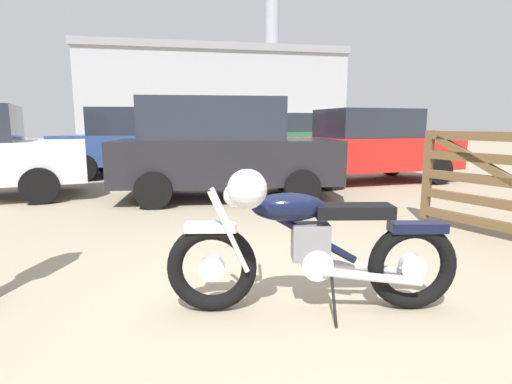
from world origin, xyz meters
name	(u,v)px	position (x,y,z in m)	size (l,w,h in m)	color
ground_plane	(292,297)	(0.00, 0.00, 0.00)	(80.00, 80.00, 0.00)	gray
vintage_motorcycle	(306,245)	(0.02, -0.24, 0.49)	(2.06, 0.73, 1.07)	black
white_estate_far	(366,146)	(3.58, 5.77, 0.84)	(4.34, 2.22, 1.67)	black
blue_hatchback_right	(216,135)	(0.82, 11.77, 0.94)	(4.95, 2.62, 1.74)	black
dark_sedan_left	(309,135)	(4.46, 12.06, 0.94)	(4.86, 2.33, 1.74)	black
red_hatchback_near	(158,140)	(-1.15, 7.96, 0.94)	(4.88, 2.39, 1.74)	black
pale_sedan_back	(222,148)	(0.04, 4.36, 0.92)	(4.05, 2.12, 1.78)	black
industrial_building	(214,97)	(2.76, 29.31, 3.47)	(19.20, 8.95, 13.46)	#9EA0A8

